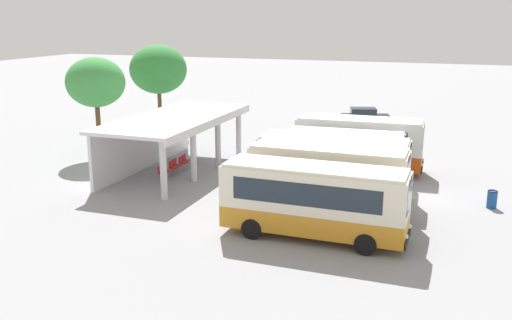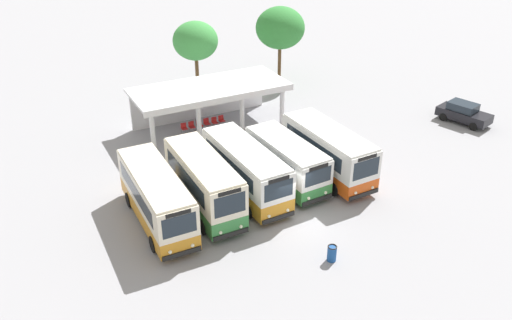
% 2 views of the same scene
% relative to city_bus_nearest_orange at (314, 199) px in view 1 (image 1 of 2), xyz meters
% --- Properties ---
extents(ground_plane, '(180.00, 180.00, 0.00)m').
position_rel_city_bus_nearest_orange_xyz_m(ground_plane, '(7.15, -3.35, -1.77)').
color(ground_plane, '#939399').
extents(city_bus_nearest_orange, '(2.38, 7.97, 3.20)m').
position_rel_city_bus_nearest_orange_xyz_m(city_bus_nearest_orange, '(0.00, 0.00, 0.00)').
color(city_bus_nearest_orange, black).
rests_on(city_bus_nearest_orange, ground).
extents(city_bus_second_in_row, '(2.33, 7.44, 3.39)m').
position_rel_city_bus_nearest_orange_xyz_m(city_bus_second_in_row, '(2.90, 0.07, 0.10)').
color(city_bus_second_in_row, black).
rests_on(city_bus_second_in_row, ground).
extents(city_bus_middle_cream, '(2.52, 7.88, 3.23)m').
position_rel_city_bus_nearest_orange_xyz_m(city_bus_middle_cream, '(5.80, 0.45, 0.01)').
color(city_bus_middle_cream, black).
rests_on(city_bus_middle_cream, ground).
extents(city_bus_fourth_amber, '(2.63, 6.84, 2.96)m').
position_rel_city_bus_nearest_orange_xyz_m(city_bus_fourth_amber, '(8.70, 0.45, -0.12)').
color(city_bus_fourth_amber, black).
rests_on(city_bus_fourth_amber, ground).
extents(city_bus_fifth_blue, '(2.62, 7.71, 3.27)m').
position_rel_city_bus_nearest_orange_xyz_m(city_bus_fifth_blue, '(11.61, 0.11, 0.04)').
color(city_bus_fifth_blue, black).
rests_on(city_bus_fifth_blue, ground).
extents(parked_car_flank, '(2.84, 4.42, 1.62)m').
position_rel_city_bus_nearest_orange_xyz_m(parked_car_flank, '(26.07, 2.10, -0.95)').
color(parked_car_flank, black).
rests_on(parked_car_flank, ground).
extents(terminal_canopy, '(11.86, 5.08, 3.40)m').
position_rel_city_bus_nearest_orange_xyz_m(terminal_canopy, '(7.83, 11.17, 0.81)').
color(terminal_canopy, silver).
rests_on(terminal_canopy, ground).
extents(waiting_chair_end_by_column, '(0.44, 0.44, 0.86)m').
position_rel_city_bus_nearest_orange_xyz_m(waiting_chair_end_by_column, '(5.51, 10.43, -1.25)').
color(waiting_chair_end_by_column, slate).
rests_on(waiting_chair_end_by_column, ground).
extents(waiting_chair_second_from_end, '(0.44, 0.44, 0.86)m').
position_rel_city_bus_nearest_orange_xyz_m(waiting_chair_second_from_end, '(6.14, 10.44, -1.25)').
color(waiting_chair_second_from_end, slate).
rests_on(waiting_chair_second_from_end, ground).
extents(waiting_chair_middle_seat, '(0.44, 0.44, 0.86)m').
position_rel_city_bus_nearest_orange_xyz_m(waiting_chair_middle_seat, '(6.77, 10.40, -1.25)').
color(waiting_chair_middle_seat, slate).
rests_on(waiting_chair_middle_seat, ground).
extents(waiting_chair_fourth_seat, '(0.44, 0.44, 0.86)m').
position_rel_city_bus_nearest_orange_xyz_m(waiting_chair_fourth_seat, '(7.40, 10.47, -1.25)').
color(waiting_chair_fourth_seat, slate).
rests_on(waiting_chair_fourth_seat, ground).
extents(waiting_chair_fifth_seat, '(0.44, 0.44, 0.86)m').
position_rel_city_bus_nearest_orange_xyz_m(waiting_chair_fifth_seat, '(8.03, 10.38, -1.25)').
color(waiting_chair_fifth_seat, slate).
rests_on(waiting_chair_fifth_seat, ground).
extents(waiting_chair_far_end_seat, '(0.44, 0.44, 0.86)m').
position_rel_city_bus_nearest_orange_xyz_m(waiting_chair_far_end_seat, '(8.66, 10.45, -1.25)').
color(waiting_chair_far_end_seat, slate).
rests_on(waiting_chair_far_end_seat, ground).
extents(roadside_tree_behind_canopy, '(3.90, 3.90, 6.67)m').
position_rel_city_bus_nearest_orange_xyz_m(roadside_tree_behind_canopy, '(9.48, 17.36, 3.22)').
color(roadside_tree_behind_canopy, brown).
rests_on(roadside_tree_behind_canopy, ground).
extents(roadside_tree_east_of_canopy, '(4.54, 4.54, 7.06)m').
position_rel_city_bus_nearest_orange_xyz_m(roadside_tree_east_of_canopy, '(17.86, 17.36, 3.34)').
color(roadside_tree_east_of_canopy, brown).
rests_on(roadside_tree_east_of_canopy, ground).
extents(litter_bin_apron, '(0.49, 0.49, 0.90)m').
position_rel_city_bus_nearest_orange_xyz_m(litter_bin_apron, '(6.82, -7.38, -1.32)').
color(litter_bin_apron, '#19478C').
rests_on(litter_bin_apron, ground).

